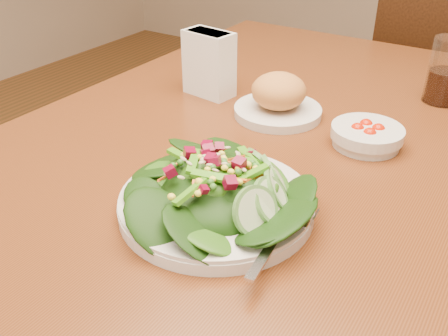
{
  "coord_description": "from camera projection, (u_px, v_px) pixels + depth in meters",
  "views": [
    {
      "loc": [
        0.37,
        -0.72,
        1.17
      ],
      "look_at": [
        0.05,
        -0.21,
        0.81
      ],
      "focal_mm": 40.0,
      "sensor_mm": 36.0,
      "label": 1
    }
  ],
  "objects": [
    {
      "name": "dining_table",
      "position": [
        262.0,
        185.0,
        0.96
      ],
      "size": [
        0.9,
        1.4,
        0.75
      ],
      "color": "brown",
      "rests_on": "ground_plane"
    },
    {
      "name": "chair_far",
      "position": [
        430.0,
        105.0,
        1.72
      ],
      "size": [
        0.42,
        0.43,
        0.89
      ],
      "rotation": [
        0.0,
        0.0,
        3.17
      ],
      "color": "#351809",
      "rests_on": "ground_plane"
    },
    {
      "name": "bread_plate",
      "position": [
        278.0,
        99.0,
        0.97
      ],
      "size": [
        0.17,
        0.17,
        0.09
      ],
      "color": "silver",
      "rests_on": "dining_table"
    },
    {
      "name": "napkin_holder",
      "position": [
        209.0,
        62.0,
        1.05
      ],
      "size": [
        0.11,
        0.07,
        0.14
      ],
      "rotation": [
        0.0,
        0.0,
        -0.13
      ],
      "color": "white",
      "rests_on": "dining_table"
    },
    {
      "name": "tomato_bowl",
      "position": [
        367.0,
        136.0,
        0.87
      ],
      "size": [
        0.13,
        0.13,
        0.04
      ],
      "color": "silver",
      "rests_on": "dining_table"
    },
    {
      "name": "salad_plate",
      "position": [
        222.0,
        195.0,
        0.69
      ],
      "size": [
        0.28,
        0.28,
        0.08
      ],
      "rotation": [
        0.0,
        0.0,
        0.29
      ],
      "color": "silver",
      "rests_on": "dining_table"
    },
    {
      "name": "drinking_glass",
      "position": [
        446.0,
        75.0,
        1.02
      ],
      "size": [
        0.08,
        0.08,
        0.13
      ],
      "color": "silver",
      "rests_on": "dining_table"
    }
  ]
}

